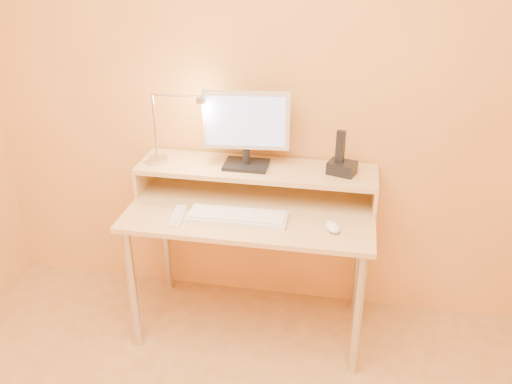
% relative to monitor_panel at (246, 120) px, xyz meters
% --- Properties ---
extents(wall_back, '(3.00, 0.04, 2.50)m').
position_rel_monitor_panel_xyz_m(wall_back, '(0.05, 0.16, 0.13)').
color(wall_back, '#F4AA52').
rests_on(wall_back, floor).
extents(desk_leg_fl, '(0.04, 0.04, 0.69)m').
position_rel_monitor_panel_xyz_m(desk_leg_fl, '(-0.50, -0.41, -0.77)').
color(desk_leg_fl, silver).
rests_on(desk_leg_fl, floor).
extents(desk_leg_fr, '(0.04, 0.04, 0.69)m').
position_rel_monitor_panel_xyz_m(desk_leg_fr, '(0.60, -0.41, -0.77)').
color(desk_leg_fr, silver).
rests_on(desk_leg_fr, floor).
extents(desk_leg_bl, '(0.04, 0.04, 0.69)m').
position_rel_monitor_panel_xyz_m(desk_leg_bl, '(-0.50, 0.09, -0.77)').
color(desk_leg_bl, silver).
rests_on(desk_leg_bl, floor).
extents(desk_leg_br, '(0.04, 0.04, 0.69)m').
position_rel_monitor_panel_xyz_m(desk_leg_br, '(0.60, 0.09, -0.77)').
color(desk_leg_br, silver).
rests_on(desk_leg_br, floor).
extents(desk_lower, '(1.20, 0.60, 0.02)m').
position_rel_monitor_panel_xyz_m(desk_lower, '(0.05, -0.16, -0.41)').
color(desk_lower, tan).
rests_on(desk_lower, floor).
extents(shelf_riser_left, '(0.02, 0.30, 0.14)m').
position_rel_monitor_panel_xyz_m(shelf_riser_left, '(-0.54, -0.01, -0.33)').
color(shelf_riser_left, tan).
rests_on(shelf_riser_left, desk_lower).
extents(shelf_riser_right, '(0.02, 0.30, 0.14)m').
position_rel_monitor_panel_xyz_m(shelf_riser_right, '(0.64, -0.01, -0.33)').
color(shelf_riser_right, tan).
rests_on(shelf_riser_right, desk_lower).
extents(desk_shelf, '(1.20, 0.30, 0.02)m').
position_rel_monitor_panel_xyz_m(desk_shelf, '(0.05, -0.01, -0.25)').
color(desk_shelf, tan).
rests_on(desk_shelf, desk_lower).
extents(monitor_foot, '(0.22, 0.16, 0.02)m').
position_rel_monitor_panel_xyz_m(monitor_foot, '(0.00, -0.01, -0.23)').
color(monitor_foot, black).
rests_on(monitor_foot, desk_shelf).
extents(monitor_neck, '(0.04, 0.04, 0.07)m').
position_rel_monitor_panel_xyz_m(monitor_neck, '(0.00, -0.01, -0.19)').
color(monitor_neck, black).
rests_on(monitor_neck, monitor_foot).
extents(monitor_panel, '(0.42, 0.07, 0.29)m').
position_rel_monitor_panel_xyz_m(monitor_panel, '(0.00, 0.00, 0.00)').
color(monitor_panel, silver).
rests_on(monitor_panel, monitor_neck).
extents(monitor_back, '(0.38, 0.05, 0.24)m').
position_rel_monitor_panel_xyz_m(monitor_back, '(0.00, 0.02, 0.00)').
color(monitor_back, black).
rests_on(monitor_back, monitor_panel).
extents(monitor_screen, '(0.38, 0.04, 0.25)m').
position_rel_monitor_panel_xyz_m(monitor_screen, '(0.00, -0.02, 0.00)').
color(monitor_screen, '#94A3DD').
rests_on(monitor_screen, monitor_panel).
extents(lamp_base, '(0.10, 0.10, 0.02)m').
position_rel_monitor_panel_xyz_m(lamp_base, '(-0.45, -0.04, -0.23)').
color(lamp_base, silver).
rests_on(lamp_base, desk_shelf).
extents(lamp_post, '(0.01, 0.01, 0.33)m').
position_rel_monitor_panel_xyz_m(lamp_post, '(-0.45, -0.04, -0.05)').
color(lamp_post, silver).
rests_on(lamp_post, lamp_base).
extents(lamp_arm, '(0.24, 0.01, 0.01)m').
position_rel_monitor_panel_xyz_m(lamp_arm, '(-0.33, -0.04, 0.12)').
color(lamp_arm, silver).
rests_on(lamp_arm, lamp_post).
extents(lamp_head, '(0.04, 0.04, 0.03)m').
position_rel_monitor_panel_xyz_m(lamp_head, '(-0.21, -0.04, 0.10)').
color(lamp_head, silver).
rests_on(lamp_head, lamp_arm).
extents(lamp_bulb, '(0.03, 0.03, 0.00)m').
position_rel_monitor_panel_xyz_m(lamp_bulb, '(-0.21, -0.04, 0.09)').
color(lamp_bulb, '#FFEAC6').
rests_on(lamp_bulb, lamp_head).
extents(phone_dock, '(0.15, 0.13, 0.06)m').
position_rel_monitor_panel_xyz_m(phone_dock, '(0.47, -0.01, -0.21)').
color(phone_dock, black).
rests_on(phone_dock, desk_shelf).
extents(phone_handset, '(0.05, 0.04, 0.16)m').
position_rel_monitor_panel_xyz_m(phone_handset, '(0.46, -0.01, -0.10)').
color(phone_handset, black).
rests_on(phone_handset, phone_dock).
extents(phone_led, '(0.01, 0.00, 0.04)m').
position_rel_monitor_panel_xyz_m(phone_led, '(0.52, -0.06, -0.21)').
color(phone_led, blue).
rests_on(phone_led, phone_dock).
extents(keyboard, '(0.47, 0.16, 0.02)m').
position_rel_monitor_panel_xyz_m(keyboard, '(0.01, -0.27, -0.39)').
color(keyboard, silver).
rests_on(keyboard, desk_lower).
extents(mouse, '(0.09, 0.12, 0.04)m').
position_rel_monitor_panel_xyz_m(mouse, '(0.45, -0.29, -0.38)').
color(mouse, white).
rests_on(mouse, desk_lower).
extents(remote_control, '(0.07, 0.20, 0.02)m').
position_rel_monitor_panel_xyz_m(remote_control, '(-0.27, -0.31, -0.39)').
color(remote_control, silver).
rests_on(remote_control, desk_lower).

